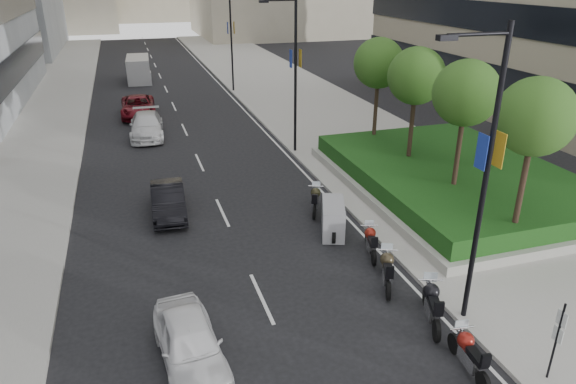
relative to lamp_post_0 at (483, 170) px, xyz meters
name	(u,v)px	position (x,y,z in m)	size (l,w,h in m)	color
ground	(351,369)	(-4.14, -1.00, -5.07)	(160.00, 160.00, 0.00)	black
sidewalk_right	(303,102)	(4.86, 29.00, -4.99)	(10.00, 100.00, 0.15)	#9E9B93
sidewalk_left	(30,122)	(-16.14, 29.00, -4.99)	(8.00, 100.00, 0.15)	#9E9B93
lane_edge	(242,107)	(-0.44, 29.00, -5.06)	(0.12, 100.00, 0.01)	silver
lane_centre	(177,112)	(-5.64, 29.00, -5.06)	(0.12, 100.00, 0.01)	silver
planter	(454,184)	(5.86, 9.00, -4.72)	(10.00, 14.00, 0.40)	#A09F95
hedge	(455,173)	(5.86, 9.00, -4.12)	(9.40, 13.40, 0.80)	#143C11
tree_0	(535,118)	(4.36, 3.00, 0.36)	(2.80, 2.80, 6.30)	#332319
tree_1	(466,94)	(4.36, 7.00, 0.36)	(2.80, 2.80, 6.30)	#332319
tree_2	(416,76)	(4.36, 11.00, 0.36)	(2.80, 2.80, 6.30)	#332319
tree_3	(379,64)	(4.36, 15.00, 0.36)	(2.80, 2.80, 6.30)	#332319
lamp_post_0	(483,170)	(0.00, 0.00, 0.00)	(2.34, 0.45, 9.00)	black
lamp_post_1	(293,68)	(0.00, 17.00, 0.00)	(2.34, 0.45, 9.00)	black
lamp_post_2	(229,34)	(0.00, 35.00, 0.00)	(2.34, 0.45, 9.00)	black
parking_sign	(557,338)	(0.66, -3.00, -3.61)	(0.06, 0.32, 2.50)	black
motorcycle_1	(469,353)	(-1.14, -1.99, -4.49)	(0.72, 2.16, 1.08)	black
motorcycle_2	(432,304)	(-0.91, 0.21, -4.43)	(1.10, 2.28, 1.19)	black
motorcycle_3	(387,270)	(-1.28, 2.45, -4.46)	(1.09, 2.14, 1.13)	black
motorcycle_4	(371,242)	(-0.87, 4.56, -4.52)	(0.83, 2.01, 1.03)	black
motorcycle_5	(333,218)	(-1.59, 6.65, -4.40)	(1.59, 2.37, 1.33)	black
motorcycle_6	(315,200)	(-1.56, 8.85, -4.50)	(1.03, 2.00, 1.06)	black
car_a	(190,343)	(-8.32, 0.59, -4.37)	(1.64, 4.07, 1.39)	white
car_b	(168,200)	(-7.96, 10.57, -4.39)	(1.43, 4.11, 1.35)	black
car_c	(147,126)	(-8.17, 23.11, -4.32)	(2.10, 5.17, 1.50)	silver
car_d	(138,106)	(-8.48, 28.72, -4.32)	(2.47, 5.36, 1.49)	maroon
delivery_van	(139,70)	(-7.79, 42.56, -3.97)	(2.40, 5.68, 2.34)	#AEAEB0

